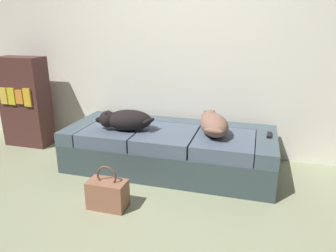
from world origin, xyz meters
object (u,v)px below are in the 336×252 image
at_px(couch, 169,149).
at_px(bookshelf, 25,102).
at_px(dog_dark, 125,120).
at_px(handbag, 108,194).
at_px(dog_tan, 213,124).
at_px(tv_remote, 269,135).

height_order(couch, bookshelf, bookshelf).
relative_size(couch, bookshelf, 1.94).
height_order(dog_dark, handbag, dog_dark).
distance_m(couch, bookshelf, 1.95).
xyz_separation_m(dog_dark, bookshelf, (-1.49, 0.34, 0.01)).
height_order(handbag, bookshelf, bookshelf).
relative_size(dog_dark, handbag, 1.62).
distance_m(dog_tan, tv_remote, 0.55).
relative_size(dog_tan, handbag, 1.57).
distance_m(dog_dark, dog_tan, 0.88).
bearing_deg(tv_remote, couch, -172.40).
bearing_deg(bookshelf, dog_dark, -12.92).
bearing_deg(couch, bookshelf, 174.18).
distance_m(dog_dark, handbag, 0.86).
bearing_deg(dog_tan, bookshelf, 174.75).
relative_size(couch, dog_tan, 3.61).
bearing_deg(bookshelf, dog_tan, -5.25).
bearing_deg(couch, dog_dark, -160.88).
height_order(couch, handbag, couch).
relative_size(tv_remote, bookshelf, 0.14).
height_order(couch, tv_remote, tv_remote).
bearing_deg(tv_remote, dog_dark, -167.67).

